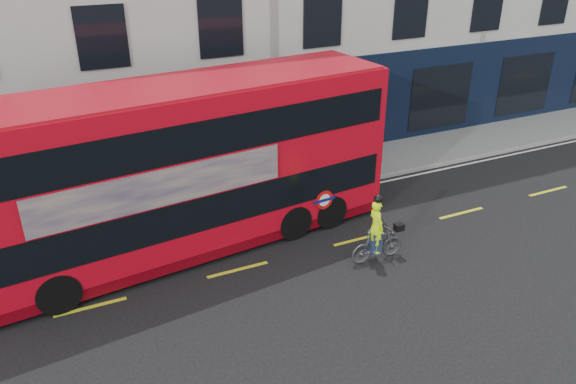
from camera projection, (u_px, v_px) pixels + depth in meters
ground at (387, 263)px, 16.12m from camera, size 120.00×120.00×0.00m
pavement at (291, 176)px, 21.39m from camera, size 60.00×3.00×0.12m
kerb at (308, 192)px, 20.16m from camera, size 60.00×0.12×0.13m
road_edge_line at (312, 197)px, 19.94m from camera, size 58.00×0.10×0.01m
lane_dashes at (359, 239)px, 17.34m from camera, size 58.00×0.12×0.01m
bus at (186, 168)px, 15.92m from camera, size 12.56×4.16×4.98m
cyclist at (377, 239)px, 15.98m from camera, size 1.67×0.58×2.12m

